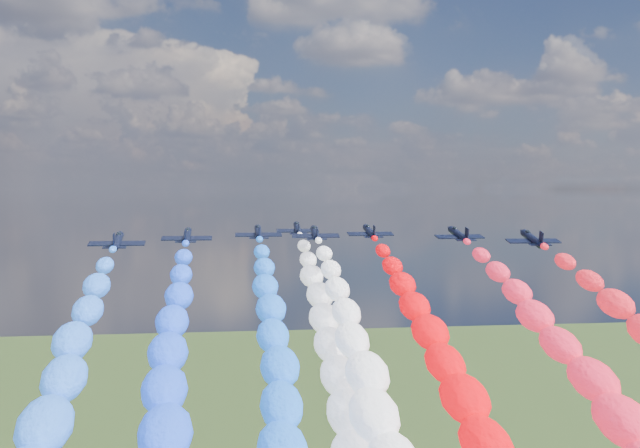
{
  "coord_description": "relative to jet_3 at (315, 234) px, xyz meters",
  "views": [
    {
      "loc": [
        -16.18,
        -124.7,
        98.19
      ],
      "look_at": [
        0.0,
        4.0,
        92.26
      ],
      "focal_mm": 42.75,
      "sensor_mm": 36.0,
      "label": 1
    }
  ],
  "objects": [
    {
      "name": "jet_0",
      "position": [
        -32.46,
        -15.54,
        0.0
      ],
      "size": [
        8.63,
        11.71,
        4.57
      ],
      "primitive_type": null,
      "rotation": [
        0.19,
        0.0,
        0.02
      ],
      "color": "black"
    },
    {
      "name": "jet_1",
      "position": [
        -22.46,
        -4.36,
        0.0
      ],
      "size": [
        8.55,
        11.65,
        4.57
      ],
      "primitive_type": null,
      "rotation": [
        0.19,
        0.0,
        -0.01
      ],
      "color": "black"
    },
    {
      "name": "trail_1",
      "position": [
        -22.46,
        -56.77,
        -17.12
      ],
      "size": [
        6.85,
        102.29,
        39.28
      ],
      "primitive_type": null,
      "color": "blue"
    },
    {
      "name": "jet_2",
      "position": [
        -9.99,
        4.32,
        0.0
      ],
      "size": [
        8.57,
        11.66,
        4.57
      ],
      "primitive_type": null,
      "rotation": [
        0.19,
        0.0,
        -0.01
      ],
      "color": "black"
    },
    {
      "name": "trail_2",
      "position": [
        -9.99,
        -48.1,
        -17.12
      ],
      "size": [
        6.85,
        102.29,
        39.28
      ],
      "primitive_type": null,
      "color": "blue"
    },
    {
      "name": "jet_3",
      "position": [
        0.0,
        0.0,
        0.0
      ],
      "size": [
        8.85,
        11.86,
        4.57
      ],
      "primitive_type": null,
      "rotation": [
        0.19,
        0.0,
        -0.04
      ],
      "color": "black"
    },
    {
      "name": "trail_3",
      "position": [
        0.0,
        -52.42,
        -17.12
      ],
      "size": [
        6.85,
        102.29,
        39.28
      ],
      "primitive_type": null,
      "color": "white"
    },
    {
      "name": "jet_4",
      "position": [
        -1.6,
        16.88,
        0.0
      ],
      "size": [
        8.82,
        11.84,
        4.57
      ],
      "primitive_type": null,
      "rotation": [
        0.19,
        0.0,
        -0.04
      ],
      "color": "black"
    },
    {
      "name": "trail_4",
      "position": [
        -1.6,
        -35.54,
        -17.12
      ],
      "size": [
        6.85,
        102.29,
        39.28
      ],
      "primitive_type": null,
      "color": "white"
    },
    {
      "name": "jet_5",
      "position": [
        10.72,
        4.22,
        0.0
      ],
      "size": [
        8.51,
        11.62,
        4.57
      ],
      "primitive_type": null,
      "rotation": [
        0.19,
        0.0,
        0.01
      ],
      "color": "black"
    },
    {
      "name": "trail_5",
      "position": [
        10.72,
        -48.2,
        -17.12
      ],
      "size": [
        6.85,
        102.29,
        39.28
      ],
      "primitive_type": null,
      "color": "#F5020A"
    },
    {
      "name": "jet_6",
      "position": [
        24.56,
        -6.01,
        0.0
      ],
      "size": [
        8.94,
        11.93,
        4.57
      ],
      "primitive_type": null,
      "rotation": [
        0.19,
        0.0,
        0.05
      ],
      "color": "black"
    },
    {
      "name": "trail_6",
      "position": [
        24.56,
        -58.43,
        -17.12
      ],
      "size": [
        6.85,
        102.29,
        39.28
      ],
      "primitive_type": null,
      "color": "red"
    },
    {
      "name": "jet_7",
      "position": [
        32.92,
        -18.2,
        0.0
      ],
      "size": [
        8.98,
        11.96,
        4.57
      ],
      "primitive_type": null,
      "rotation": [
        0.19,
        0.0,
        -0.05
      ],
      "color": "black"
    }
  ]
}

